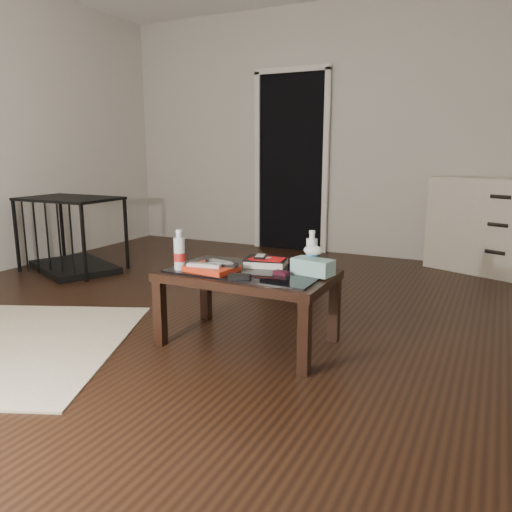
{
  "coord_description": "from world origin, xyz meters",
  "views": [
    {
      "loc": [
        1.79,
        -2.94,
        1.16
      ],
      "look_at": [
        0.54,
        -0.38,
        0.55
      ],
      "focal_mm": 35.0,
      "sensor_mm": 36.0,
      "label": 1
    }
  ],
  "objects_px": {
    "dresser": "(498,226)",
    "textbook": "(266,262)",
    "water_bottle_left": "(179,250)",
    "tissue_box": "(313,267)",
    "coffee_table": "(248,280)",
    "pet_crate": "(73,247)",
    "water_bottle_right": "(312,251)"
  },
  "relations": [
    {
      "from": "dresser",
      "to": "textbook",
      "type": "bearing_deg",
      "value": -94.64
    },
    {
      "from": "textbook",
      "to": "water_bottle_left",
      "type": "xyz_separation_m",
      "value": [
        -0.42,
        -0.31,
        0.1
      ]
    },
    {
      "from": "water_bottle_left",
      "to": "dresser",
      "type": "bearing_deg",
      "value": 58.86
    },
    {
      "from": "dresser",
      "to": "textbook",
      "type": "height_order",
      "value": "dresser"
    },
    {
      "from": "textbook",
      "to": "tissue_box",
      "type": "distance_m",
      "value": 0.34
    },
    {
      "from": "water_bottle_left",
      "to": "coffee_table",
      "type": "bearing_deg",
      "value": 25.12
    },
    {
      "from": "pet_crate",
      "to": "water_bottle_right",
      "type": "distance_m",
      "value": 2.86
    },
    {
      "from": "textbook",
      "to": "water_bottle_left",
      "type": "height_order",
      "value": "water_bottle_left"
    },
    {
      "from": "dresser",
      "to": "water_bottle_left",
      "type": "bearing_deg",
      "value": -98.79
    },
    {
      "from": "dresser",
      "to": "water_bottle_right",
      "type": "relative_size",
      "value": 5.46
    },
    {
      "from": "dresser",
      "to": "water_bottle_right",
      "type": "bearing_deg",
      "value": -89.07
    },
    {
      "from": "coffee_table",
      "to": "tissue_box",
      "type": "relative_size",
      "value": 4.35
    },
    {
      "from": "coffee_table",
      "to": "water_bottle_left",
      "type": "xyz_separation_m",
      "value": [
        -0.37,
        -0.17,
        0.18
      ]
    },
    {
      "from": "coffee_table",
      "to": "water_bottle_left",
      "type": "height_order",
      "value": "water_bottle_left"
    },
    {
      "from": "pet_crate",
      "to": "water_bottle_right",
      "type": "xyz_separation_m",
      "value": [
        2.73,
        -0.79,
        0.35
      ]
    },
    {
      "from": "coffee_table",
      "to": "dresser",
      "type": "distance_m",
      "value": 2.92
    },
    {
      "from": "tissue_box",
      "to": "pet_crate",
      "type": "bearing_deg",
      "value": 173.4
    },
    {
      "from": "pet_crate",
      "to": "water_bottle_left",
      "type": "height_order",
      "value": "pet_crate"
    },
    {
      "from": "pet_crate",
      "to": "water_bottle_right",
      "type": "relative_size",
      "value": 4.48
    },
    {
      "from": "coffee_table",
      "to": "dresser",
      "type": "bearing_deg",
      "value": 63.27
    },
    {
      "from": "dresser",
      "to": "water_bottle_left",
      "type": "height_order",
      "value": "dresser"
    },
    {
      "from": "dresser",
      "to": "water_bottle_right",
      "type": "xyz_separation_m",
      "value": [
        -0.97,
        -2.47,
        0.13
      ]
    },
    {
      "from": "water_bottle_left",
      "to": "water_bottle_right",
      "type": "distance_m",
      "value": 0.78
    },
    {
      "from": "coffee_table",
      "to": "textbook",
      "type": "height_order",
      "value": "textbook"
    },
    {
      "from": "pet_crate",
      "to": "textbook",
      "type": "distance_m",
      "value": 2.58
    },
    {
      "from": "water_bottle_right",
      "to": "tissue_box",
      "type": "relative_size",
      "value": 1.03
    },
    {
      "from": "pet_crate",
      "to": "tissue_box",
      "type": "height_order",
      "value": "pet_crate"
    },
    {
      "from": "tissue_box",
      "to": "coffee_table",
      "type": "bearing_deg",
      "value": -160.59
    },
    {
      "from": "textbook",
      "to": "pet_crate",
      "type": "bearing_deg",
      "value": 149.43
    },
    {
      "from": "coffee_table",
      "to": "pet_crate",
      "type": "relative_size",
      "value": 0.94
    },
    {
      "from": "tissue_box",
      "to": "dresser",
      "type": "bearing_deg",
      "value": 80.82
    },
    {
      "from": "dresser",
      "to": "water_bottle_right",
      "type": "distance_m",
      "value": 2.65
    }
  ]
}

